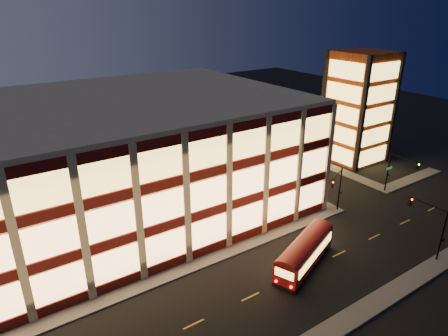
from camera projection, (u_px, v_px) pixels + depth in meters
ground at (180, 278)px, 38.99m from camera, size 200.00×200.00×0.00m
sidewalk_office_south at (148, 283)px, 38.16m from camera, size 54.00×2.00×0.15m
sidewalk_office_east at (256, 170)px, 63.91m from camera, size 2.00×30.00×0.15m
sidewalk_tower_south at (410, 180)px, 60.54m from camera, size 14.00×2.00×0.15m
sidewalk_tower_west at (306, 157)px, 69.64m from camera, size 2.00×30.00×0.15m
office_building at (89, 163)px, 47.63m from camera, size 50.45×30.45×14.50m
stair_tower at (358, 108)px, 65.48m from camera, size 8.60×8.60×18.00m
traffic_signal_far at (337, 185)px, 49.16m from camera, size 3.79×1.87×6.00m
traffic_signal_right at (398, 168)px, 54.38m from camera, size 1.20×4.37×6.00m
traffic_signal_near at (430, 220)px, 41.21m from camera, size 0.32×4.45×6.00m
trolley_bus at (305, 251)px, 40.12m from camera, size 9.63×5.70×3.20m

